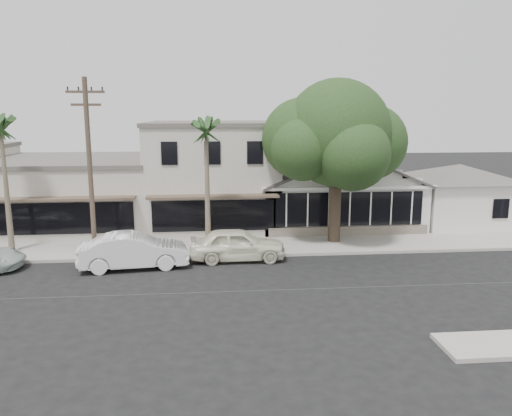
{
  "coord_description": "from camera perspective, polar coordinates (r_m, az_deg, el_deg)",
  "views": [
    {
      "loc": [
        -3.19,
        -19.72,
        7.33
      ],
      "look_at": [
        -0.77,
        6.0,
        2.38
      ],
      "focal_mm": 35.0,
      "sensor_mm": 36.0,
      "label": 1
    }
  ],
  "objects": [
    {
      "name": "ground",
      "position": [
        21.28,
        3.63,
        -9.32
      ],
      "size": [
        140.0,
        140.0,
        0.0
      ],
      "primitive_type": "plane",
      "color": "black",
      "rests_on": "ground"
    },
    {
      "name": "palm_east",
      "position": [
        25.58,
        -5.71,
        8.67
      ],
      "size": [
        2.3,
        2.3,
        7.41
      ],
      "color": "#726651",
      "rests_on": "ground"
    },
    {
      "name": "sidewalk_north",
      "position": [
        27.86,
        -15.17,
        -4.63
      ],
      "size": [
        90.0,
        3.5,
        0.15
      ],
      "primitive_type": "cube",
      "color": "#9E9991",
      "rests_on": "ground"
    },
    {
      "name": "palm_mid",
      "position": [
        28.5,
        -27.16,
        8.04
      ],
      "size": [
        2.85,
        2.85,
        7.57
      ],
      "color": "#726651",
      "rests_on": "ground"
    },
    {
      "name": "row_building_midnear",
      "position": [
        34.76,
        -20.0,
        1.54
      ],
      "size": [
        10.0,
        10.0,
        4.2
      ],
      "primitive_type": "cube",
      "color": "beige",
      "rests_on": "ground"
    },
    {
      "name": "corner_shop",
      "position": [
        33.55,
        8.82,
        2.65
      ],
      "size": [
        10.4,
        8.6,
        5.1
      ],
      "color": "white",
      "rests_on": "ground"
    },
    {
      "name": "side_cottage",
      "position": [
        35.74,
        22.01,
        0.67
      ],
      "size": [
        6.0,
        6.0,
        3.0
      ],
      "primitive_type": "cube",
      "color": "white",
      "rests_on": "ground"
    },
    {
      "name": "car_1",
      "position": [
        24.57,
        -13.79,
        -4.78
      ],
      "size": [
        5.3,
        2.37,
        1.69
      ],
      "primitive_type": "imported",
      "rotation": [
        0.0,
        0.0,
        1.69
      ],
      "color": "white",
      "rests_on": "ground"
    },
    {
      "name": "row_building_near",
      "position": [
        33.47,
        -5.02,
        3.81
      ],
      "size": [
        8.0,
        10.0,
        6.5
      ],
      "primitive_type": "cube",
      "color": "#BBB5A9",
      "rests_on": "ground"
    },
    {
      "name": "shade_tree",
      "position": [
        28.16,
        8.94,
        8.11
      ],
      "size": [
        8.28,
        7.49,
        9.19
      ],
      "rotation": [
        0.0,
        0.0,
        -0.13
      ],
      "color": "#403427",
      "rests_on": "ground"
    },
    {
      "name": "car_0",
      "position": [
        25.14,
        -2.14,
        -4.17
      ],
      "size": [
        4.8,
        1.94,
        1.63
      ],
      "primitive_type": "imported",
      "rotation": [
        0.0,
        0.0,
        1.57
      ],
      "color": "white",
      "rests_on": "ground"
    },
    {
      "name": "utility_pole",
      "position": [
        25.71,
        -18.47,
        4.63
      ],
      "size": [
        1.8,
        0.24,
        9.0
      ],
      "color": "brown",
      "rests_on": "ground"
    }
  ]
}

